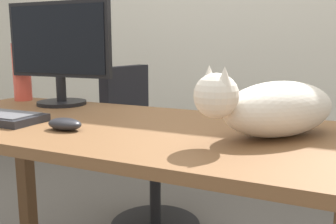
{
  "coord_description": "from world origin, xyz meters",
  "views": [
    {
      "loc": [
        0.65,
        -0.99,
        1.0
      ],
      "look_at": [
        0.21,
        -0.05,
        0.81
      ],
      "focal_mm": 40.3,
      "sensor_mm": 36.0,
      "label": 1
    }
  ],
  "objects_px": {
    "monitor": "(59,49)",
    "computer_mouse": "(65,124)",
    "office_chair": "(147,163)",
    "water_bottle": "(22,71)",
    "cat": "(273,107)"
  },
  "relations": [
    {
      "from": "office_chair",
      "to": "monitor",
      "type": "bearing_deg",
      "value": -104.93
    },
    {
      "from": "cat",
      "to": "computer_mouse",
      "type": "height_order",
      "value": "cat"
    },
    {
      "from": "office_chair",
      "to": "computer_mouse",
      "type": "relative_size",
      "value": 8.05
    },
    {
      "from": "office_chair",
      "to": "water_bottle",
      "type": "xyz_separation_m",
      "value": [
        -0.37,
        -0.47,
        0.51
      ]
    },
    {
      "from": "computer_mouse",
      "to": "water_bottle",
      "type": "xyz_separation_m",
      "value": [
        -0.57,
        0.39,
        0.11
      ]
    },
    {
      "from": "cat",
      "to": "water_bottle",
      "type": "relative_size",
      "value": 1.85
    },
    {
      "from": "office_chair",
      "to": "water_bottle",
      "type": "relative_size",
      "value": 3.22
    },
    {
      "from": "office_chair",
      "to": "computer_mouse",
      "type": "bearing_deg",
      "value": -77.22
    },
    {
      "from": "cat",
      "to": "computer_mouse",
      "type": "bearing_deg",
      "value": -163.11
    },
    {
      "from": "monitor",
      "to": "computer_mouse",
      "type": "bearing_deg",
      "value": -48.26
    },
    {
      "from": "water_bottle",
      "to": "computer_mouse",
      "type": "bearing_deg",
      "value": -34.8
    },
    {
      "from": "office_chair",
      "to": "water_bottle",
      "type": "bearing_deg",
      "value": -128.56
    },
    {
      "from": "office_chair",
      "to": "monitor",
      "type": "height_order",
      "value": "monitor"
    },
    {
      "from": "monitor",
      "to": "water_bottle",
      "type": "distance_m",
      "value": 0.26
    },
    {
      "from": "office_chair",
      "to": "cat",
      "type": "bearing_deg",
      "value": -42.37
    }
  ]
}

